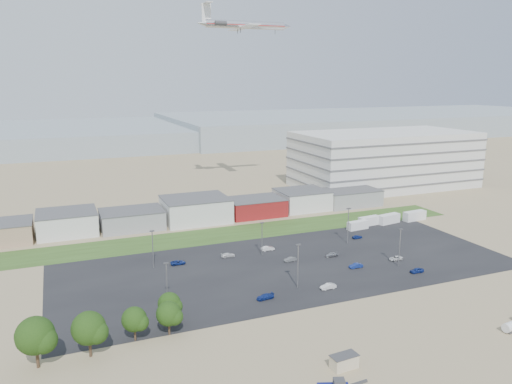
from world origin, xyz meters
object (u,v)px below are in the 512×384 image
parked_car_13 (328,286)px  parked_car_0 (396,258)px  storage_tank_nw (511,326)px  parked_car_8 (357,237)px  parked_car_11 (268,248)px  airliner (245,25)px  parked_car_1 (356,266)px  portable_shed (344,361)px  parked_car_12 (332,255)px  box_trailer_a (358,225)px  parked_car_6 (228,255)px  parked_car_7 (290,259)px  parked_car_2 (417,270)px  parked_car_9 (178,262)px  parked_car_3 (265,297)px  tree_far_left (35,340)px

parked_car_13 → parked_car_0: bearing=108.5°
storage_tank_nw → parked_car_8: bearing=85.4°
parked_car_0 → parked_car_13: parked_car_13 is taller
storage_tank_nw → parked_car_11: size_ratio=0.95×
airliner → parked_car_8: size_ratio=12.52×
parked_car_1 → portable_shed: bearing=-34.6°
storage_tank_nw → parked_car_12: bearing=102.1°
parked_car_1 → parked_car_12: parked_car_1 is taller
parked_car_12 → portable_shed: bearing=-26.5°
parked_car_0 → parked_car_11: parked_car_11 is taller
parked_car_0 → parked_car_13: (-26.85, -9.78, 0.08)m
box_trailer_a → parked_car_6: size_ratio=1.89×
box_trailer_a → parked_car_11: box_trailer_a is taller
parked_car_0 → parked_car_7: (-27.13, 10.02, 0.02)m
storage_tank_nw → parked_car_12: storage_tank_nw is taller
parked_car_2 → parked_car_13: 26.12m
portable_shed → storage_tank_nw: (37.05, -1.38, -0.11)m
parked_car_12 → airliner: bearing=177.0°
parked_car_1 → parked_car_11: parked_car_11 is taller
portable_shed → parked_car_13: (14.22, 29.82, -0.57)m
parked_car_6 → parked_car_8: 42.50m
storage_tank_nw → parked_car_9: size_ratio=0.90×
parked_car_13 → box_trailer_a: bearing=137.4°
airliner → parked_car_7: airliner is taller
storage_tank_nw → parked_car_2: bearing=84.0°
parked_car_3 → parked_car_6: size_ratio=1.05×
portable_shed → parked_car_3: bearing=89.0°
tree_far_left → parked_car_6: tree_far_left is taller
airliner → parked_car_12: 110.16m
box_trailer_a → parked_car_7: box_trailer_a is taller
parked_car_0 → parked_car_3: parked_car_3 is taller
parked_car_6 → parked_car_8: bearing=-91.5°
parked_car_7 → parked_car_13: size_ratio=0.91×
parked_car_6 → parked_car_2: bearing=-127.8°
parked_car_11 → parked_car_12: parked_car_11 is taller
parked_car_1 → parked_car_9: (-42.53, 19.94, -0.05)m
box_trailer_a → parked_car_11: size_ratio=1.90×
storage_tank_nw → airliner: size_ratio=0.09×
storage_tank_nw → parked_car_1: (-9.26, 40.20, -0.49)m
parked_car_0 → parked_car_1: size_ratio=1.08×
parked_car_7 → parked_car_13: (0.28, -19.80, 0.06)m
airliner → parked_car_9: 113.13m
box_trailer_a → parked_car_8: bearing=-130.2°
parked_car_9 → parked_car_12: bearing=-104.3°
tree_far_left → parked_car_8: tree_far_left is taller
tree_far_left → storage_tank_nw: bearing=-13.9°
parked_car_9 → parked_car_12: parked_car_9 is taller
parked_car_1 → parked_car_7: 17.56m
parked_car_6 → parked_car_0: bearing=-117.6°
parked_car_1 → parked_car_7: parked_car_1 is taller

